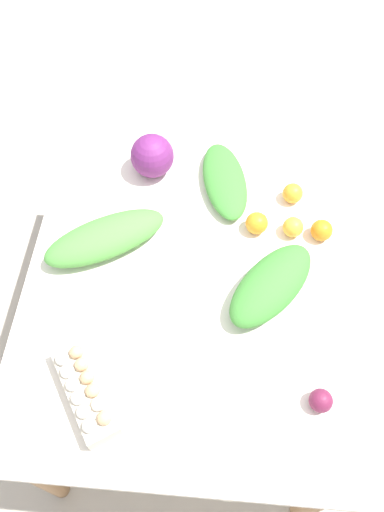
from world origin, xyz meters
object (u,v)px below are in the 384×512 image
Objects in this scene: orange_1 at (322,230)px; orange_2 at (257,223)px; greens_bunch_kale at (105,238)px; greens_bunch_chard at (225,180)px; beet_root at (321,401)px; greens_bunch_dandelion at (271,285)px; orange_0 at (293,227)px; cabbage_purple at (152,156)px; orange_3 at (293,193)px; egg_carton at (85,391)px.

orange_1 is 0.21m from orange_2.
greens_bunch_chard is (-0.28, 0.37, -0.02)m from greens_bunch_kale.
greens_bunch_chard is at bearing -158.52° from beet_root.
orange_1 is at bearing 59.92° from greens_bunch_chard.
greens_bunch_dandelion reaches higher than greens_bunch_kale.
beet_root is 0.56m from orange_0.
cabbage_purple reaches higher than greens_bunch_dandelion.
orange_0 is (-0.23, 0.07, -0.02)m from greens_bunch_dandelion.
orange_3 is at bearing -148.64° from orange_1.
greens_bunch_kale is 5.80× the size of orange_3.
greens_bunch_kale is 0.46m from greens_bunch_chard.
orange_3 is at bearing 111.86° from greens_bunch_kale.
egg_carton is 4.25× the size of orange_0.
egg_carton is at bearing -54.23° from greens_bunch_dandelion.
orange_0 is at bearing -94.05° from orange_1.
cabbage_purple is at bearing -101.47° from greens_bunch_chard.
orange_1 is 0.96× the size of orange_2.
cabbage_purple reaches higher than beet_root.
beet_root is at bearing 21.98° from greens_bunch_dandelion.
beet_root is (0.79, 0.55, -0.04)m from cabbage_purple.
greens_bunch_kale is 0.61m from orange_0.
greens_bunch_dandelion is 5.04× the size of orange_3.
orange_2 is at bearing -91.93° from orange_0.
cabbage_purple is at bearing -138.08° from greens_bunch_dandelion.
cabbage_purple reaches higher than orange_1.
egg_carton is 0.82× the size of greens_bunch_dandelion.
greens_bunch_kale reaches higher than orange_1.
beet_root is at bearing 55.16° from greens_bunch_kale.
orange_0 is (0.18, 0.23, 0.00)m from greens_bunch_chard.
greens_bunch_chard is 4.84× the size of orange_1.
orange_0 is (-0.56, -0.06, 0.00)m from beet_root.
greens_bunch_chard is 0.29m from orange_0.
orange_2 is at bearing -169.14° from greens_bunch_dandelion.
orange_3 is at bearing 79.31° from cabbage_purple.
egg_carton reaches higher than beet_root.
greens_bunch_chard is 4.97× the size of orange_3.
beet_root is at bearing -3.28° from orange_1.
beet_root is at bearing 6.13° from orange_0.
beet_root is 0.91× the size of orange_1.
greens_bunch_kale is at bearing -103.65° from greens_bunch_dandelion.
greens_bunch_chard is 0.21m from orange_2.
cabbage_purple is 0.54m from orange_0.
greens_bunch_dandelion is 0.36m from beet_root.
cabbage_purple is at bearing -145.34° from beet_root.
cabbage_purple is 0.96m from beet_root.
orange_1 is at bearing 67.57° from cabbage_purple.
greens_bunch_dandelion is (0.46, 0.41, -0.03)m from cabbage_purple.
greens_bunch_chard is at bearing -158.92° from greens_bunch_dandelion.
cabbage_purple reaches higher than greens_bunch_chard.
orange_0 reaches higher than beet_root.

